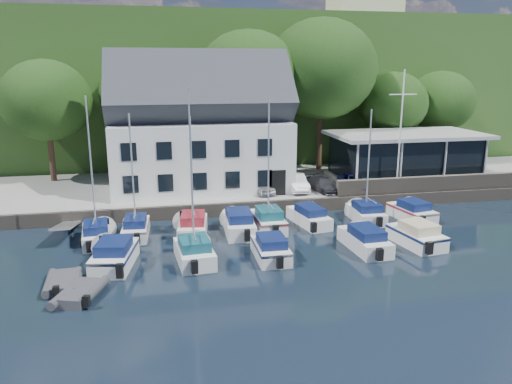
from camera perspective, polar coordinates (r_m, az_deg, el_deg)
The scene contains 36 objects.
ground at distance 28.34m, azimuth 11.67°, elevation -8.43°, with size 180.00×180.00×0.00m, color black.
quay at distance 43.99m, azimuth 2.74°, elevation 0.70°, with size 60.00×13.00×1.00m, color gray.
quay_face at distance 37.94m, azimuth 5.19°, elevation -1.55°, with size 60.00×0.30×1.00m, color #5C5349.
hillside at distance 86.62m, azimuth -4.72°, elevation 12.33°, with size 160.00×75.00×16.00m, color #28481B.
field_patch at distance 95.91m, azimuth -0.48°, elevation 17.42°, with size 50.00×30.00×0.30m, color #536532.
farmhouse at distance 83.20m, azimuth 12.29°, elevation 20.34°, with size 10.40×7.00×8.20m, color beige, non-canonical shape.
harbor_building at distance 40.93m, azimuth -6.42°, elevation 6.52°, with size 14.40×8.20×8.70m, color silver, non-canonical shape.
club_pavilion at distance 46.10m, azimuth 16.65°, elevation 3.98°, with size 13.20×7.20×4.10m, color black, non-canonical shape.
seawall at distance 42.99m, azimuth 20.56°, elevation 0.98°, with size 18.00×0.50×1.20m, color #5C5349.
gangway at distance 35.08m, azimuth -20.62°, elevation -4.60°, with size 1.20×6.00×1.40m, color silver, non-canonical shape.
car_silver at distance 39.39m, azimuth 0.56°, elevation 0.74°, with size 1.39×3.45×1.18m, color #BBBBC0.
car_white at distance 40.29m, azimuth 4.57°, elevation 1.10°, with size 1.40×4.00×1.32m, color silver.
car_dgrey at distance 40.33m, azimuth 7.65°, elevation 0.87°, with size 1.54×3.80×1.10m, color #323237.
car_blue at distance 41.45m, azimuth 11.20°, elevation 1.21°, with size 1.47×3.73×1.28m, color navy.
flagpole at distance 41.17m, azimuth 16.18°, elevation 6.68°, with size 2.29×0.20×9.54m, color silver, non-canonical shape.
tree_0 at distance 46.48m, azimuth -22.66°, elevation 7.47°, with size 7.59×7.59×10.38m, color black, non-canonical shape.
tree_1 at distance 46.87m, azimuth -12.53°, elevation 8.58°, with size 7.96×7.96×10.88m, color black, non-canonical shape.
tree_2 at distance 46.26m, azimuth -0.85°, elevation 10.15°, with size 9.50×9.50×12.99m, color black, non-canonical shape.
tree_3 at distance 48.35m, azimuth 7.42°, elevation 10.90°, with size 10.36×10.36×14.15m, color black, non-canonical shape.
tree_4 at distance 51.74m, azimuth 15.28°, elevation 8.02°, with size 6.78×6.78×9.27m, color black, non-canonical shape.
tree_5 at distance 55.19m, azimuth 20.23°, elevation 8.04°, with size 6.82×6.82×9.33m, color black, non-canonical shape.
boat_r1_0 at distance 31.91m, azimuth -18.23°, elevation 1.61°, with size 1.86×5.63×8.39m, color white, non-canonical shape.
boat_r1_1 at distance 32.48m, azimuth -13.93°, elevation 2.05°, with size 1.71×5.38×8.32m, color white, non-canonical shape.
boat_r1_2 at distance 31.80m, azimuth -7.46°, elevation 3.09°, with size 1.91×5.59×9.40m, color white, non-canonical shape.
boat_r1_3 at distance 33.14m, azimuth -2.00°, elevation -3.34°, with size 2.00×6.30×1.55m, color white, non-canonical shape.
boat_r1_4 at distance 32.80m, azimuth 1.44°, elevation 3.51°, with size 1.96×5.60×9.35m, color white, non-canonical shape.
boat_r1_5 at distance 35.03m, azimuth 6.06°, elevation -2.58°, with size 1.75×6.04×1.38m, color white, non-canonical shape.
boat_r1_6 at distance 35.64m, azimuth 12.75°, elevation 3.35°, with size 2.04×5.26×8.53m, color white, non-canonical shape.
boat_r1_7 at distance 37.63m, azimuth 17.39°, elevation -1.94°, with size 1.97×5.39×1.44m, color white, non-canonical shape.
boat_r2_0 at distance 28.78m, azimuth -15.87°, elevation -6.66°, with size 2.13×5.90×1.56m, color white, non-canonical shape.
boat_r2_1 at distance 27.40m, azimuth -7.32°, elevation 0.81°, with size 2.06×5.51×8.94m, color white, non-canonical shape.
boat_r2_2 at distance 28.84m, azimuth 1.68°, elevation -6.24°, with size 1.92×5.24×1.38m, color white, non-canonical shape.
boat_r2_3 at distance 30.86m, azimuth 12.32°, elevation -5.12°, with size 1.94×6.10×1.44m, color white, non-canonical shape.
boat_r2_4 at distance 32.36m, azimuth 17.87°, elevation -4.51°, with size 2.12×5.43×1.52m, color white, non-canonical shape.
dinghy_0 at distance 27.05m, azimuth -21.18°, elevation -9.46°, with size 1.79×2.98×0.70m, color #393A3F, non-canonical shape.
dinghy_1 at distance 25.62m, azimuth -19.48°, elevation -10.65°, with size 1.79×2.98×0.70m, color #393A3F, non-canonical shape.
Camera 1 is at (-10.77, -23.90, 10.76)m, focal length 35.00 mm.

